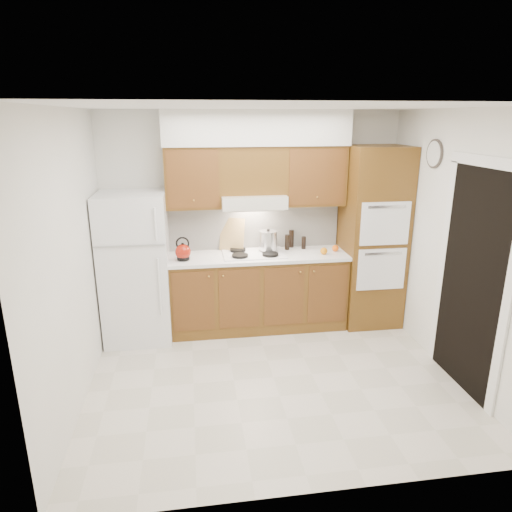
{
  "coord_description": "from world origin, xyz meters",
  "views": [
    {
      "loc": [
        -0.76,
        -3.97,
        2.52
      ],
      "look_at": [
        -0.11,
        0.45,
        1.15
      ],
      "focal_mm": 32.0,
      "sensor_mm": 36.0,
      "label": 1
    }
  ],
  "objects": [
    {
      "name": "floor",
      "position": [
        0.0,
        0.0,
        0.0
      ],
      "size": [
        3.6,
        3.6,
        0.0
      ],
      "primitive_type": "plane",
      "color": "beige",
      "rests_on": "ground"
    },
    {
      "name": "ceiling",
      "position": [
        0.0,
        0.0,
        2.6
      ],
      "size": [
        3.6,
        3.6,
        0.0
      ],
      "primitive_type": "plane",
      "color": "white",
      "rests_on": "wall_back"
    },
    {
      "name": "wall_back",
      "position": [
        0.0,
        1.5,
        1.3
      ],
      "size": [
        3.6,
        0.02,
        2.6
      ],
      "primitive_type": "cube",
      "color": "white",
      "rests_on": "floor"
    },
    {
      "name": "wall_left",
      "position": [
        -1.8,
        0.0,
        1.3
      ],
      "size": [
        0.02,
        3.0,
        2.6
      ],
      "primitive_type": "cube",
      "color": "white",
      "rests_on": "floor"
    },
    {
      "name": "wall_right",
      "position": [
        1.8,
        0.0,
        1.3
      ],
      "size": [
        0.02,
        3.0,
        2.6
      ],
      "primitive_type": "cube",
      "color": "white",
      "rests_on": "floor"
    },
    {
      "name": "fridge",
      "position": [
        -1.41,
        1.14,
        0.86
      ],
      "size": [
        0.75,
        0.72,
        1.72
      ],
      "primitive_type": "cube",
      "color": "white",
      "rests_on": "floor"
    },
    {
      "name": "base_cabinets",
      "position": [
        0.02,
        1.2,
        0.45
      ],
      "size": [
        2.11,
        0.6,
        0.9
      ],
      "primitive_type": "cube",
      "color": "brown",
      "rests_on": "floor"
    },
    {
      "name": "countertop",
      "position": [
        0.03,
        1.19,
        0.92
      ],
      "size": [
        2.13,
        0.62,
        0.04
      ],
      "primitive_type": "cube",
      "color": "white",
      "rests_on": "base_cabinets"
    },
    {
      "name": "backsplash",
      "position": [
        0.02,
        1.49,
        1.22
      ],
      "size": [
        2.11,
        0.03,
        0.56
      ],
      "primitive_type": "cube",
      "color": "white",
      "rests_on": "countertop"
    },
    {
      "name": "oven_cabinet",
      "position": [
        1.44,
        1.18,
        1.1
      ],
      "size": [
        0.7,
        0.65,
        2.2
      ],
      "primitive_type": "cube",
      "color": "brown",
      "rests_on": "floor"
    },
    {
      "name": "upper_cab_left",
      "position": [
        -0.71,
        1.33,
        1.85
      ],
      "size": [
        0.63,
        0.33,
        0.7
      ],
      "primitive_type": "cube",
      "color": "brown",
      "rests_on": "wall_back"
    },
    {
      "name": "upper_cab_right",
      "position": [
        0.72,
        1.33,
        1.85
      ],
      "size": [
        0.73,
        0.33,
        0.7
      ],
      "primitive_type": "cube",
      "color": "brown",
      "rests_on": "wall_back"
    },
    {
      "name": "range_hood",
      "position": [
        -0.02,
        1.27,
        1.57
      ],
      "size": [
        0.75,
        0.45,
        0.15
      ],
      "primitive_type": "cube",
      "color": "silver",
      "rests_on": "wall_back"
    },
    {
      "name": "upper_cab_over_hood",
      "position": [
        -0.02,
        1.33,
        1.92
      ],
      "size": [
        0.75,
        0.33,
        0.55
      ],
      "primitive_type": "cube",
      "color": "brown",
      "rests_on": "range_hood"
    },
    {
      "name": "soffit",
      "position": [
        0.03,
        1.32,
        2.4
      ],
      "size": [
        2.13,
        0.36,
        0.4
      ],
      "primitive_type": "cube",
      "color": "silver",
      "rests_on": "wall_back"
    },
    {
      "name": "cooktop",
      "position": [
        -0.02,
        1.21,
        0.95
      ],
      "size": [
        0.74,
        0.5,
        0.01
      ],
      "primitive_type": "cube",
      "color": "white",
      "rests_on": "countertop"
    },
    {
      "name": "doorway",
      "position": [
        1.79,
        -0.35,
        1.05
      ],
      "size": [
        0.02,
        0.9,
        2.1
      ],
      "primitive_type": "cube",
      "color": "black",
      "rests_on": "floor"
    },
    {
      "name": "wall_clock",
      "position": [
        1.79,
        0.55,
        2.15
      ],
      "size": [
        0.02,
        0.3,
        0.3
      ],
      "primitive_type": "cylinder",
      "rotation": [
        0.0,
        1.57,
        0.0
      ],
      "color": "#3F3833",
      "rests_on": "wall_right"
    },
    {
      "name": "kettle",
      "position": [
        -0.86,
        1.09,
        1.04
      ],
      "size": [
        0.19,
        0.19,
        0.18
      ],
      "primitive_type": "sphere",
      "rotation": [
        0.0,
        0.0,
        0.06
      ],
      "color": "maroon",
      "rests_on": "countertop"
    },
    {
      "name": "cutting_board",
      "position": [
        -0.26,
        1.42,
        1.14
      ],
      "size": [
        0.32,
        0.21,
        0.4
      ],
      "primitive_type": "cube",
      "rotation": [
        -0.21,
        0.0,
        -0.4
      ],
      "color": "tan",
      "rests_on": "countertop"
    },
    {
      "name": "stock_pot",
      "position": [
        0.16,
        1.28,
        1.08
      ],
      "size": [
        0.22,
        0.22,
        0.22
      ],
      "primitive_type": "cylinder",
      "rotation": [
        0.0,
        0.0,
        -0.03
      ],
      "color": "silver",
      "rests_on": "cooktop"
    },
    {
      "name": "condiment_a",
      "position": [
        0.49,
        1.45,
        1.05
      ],
      "size": [
        0.06,
        0.06,
        0.22
      ],
      "primitive_type": "cylinder",
      "rotation": [
        0.0,
        0.0,
        -0.05
      ],
      "color": "black",
      "rests_on": "countertop"
    },
    {
      "name": "condiment_b",
      "position": [
        0.41,
        1.35,
        1.03
      ],
      "size": [
        0.07,
        0.07,
        0.19
      ],
      "primitive_type": "cylinder",
      "rotation": [
        0.0,
        0.0,
        -0.29
      ],
      "color": "black",
      "rests_on": "countertop"
    },
    {
      "name": "condiment_c",
      "position": [
        0.62,
        1.35,
        1.02
      ],
      "size": [
        0.06,
        0.06,
        0.16
      ],
      "primitive_type": "cylinder",
      "rotation": [
        0.0,
        0.0,
        0.1
      ],
      "color": "black",
      "rests_on": "countertop"
    },
    {
      "name": "orange_near",
      "position": [
        0.98,
        1.19,
        0.98
      ],
      "size": [
        0.09,
        0.09,
        0.08
      ],
      "primitive_type": "sphere",
      "rotation": [
        0.0,
        0.0,
        0.12
      ],
      "color": "orange",
      "rests_on": "countertop"
    },
    {
      "name": "orange_far",
      "position": [
        0.8,
        1.08,
        0.98
      ],
      "size": [
        0.1,
        0.1,
        0.08
      ],
      "primitive_type": "sphere",
      "rotation": [
        0.0,
        0.0,
        0.21
      ],
      "color": "orange",
      "rests_on": "countertop"
    }
  ]
}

